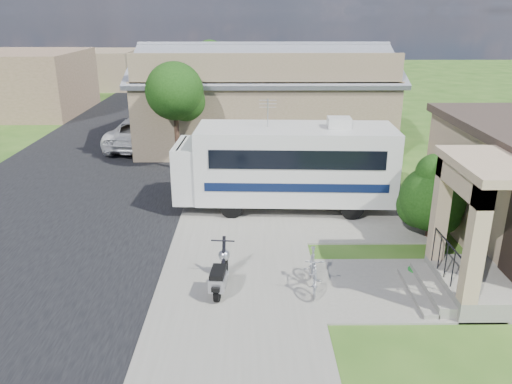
{
  "coord_description": "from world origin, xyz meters",
  "views": [
    {
      "loc": [
        -0.64,
        -11.74,
        6.49
      ],
      "look_at": [
        -0.5,
        2.5,
        1.3
      ],
      "focal_mm": 35.0,
      "sensor_mm": 36.0,
      "label": 1
    }
  ],
  "objects_px": {
    "van": "(163,103)",
    "garden_hose": "(415,273)",
    "shrub": "(434,195)",
    "scooter": "(220,274)",
    "motorhome": "(287,163)",
    "bicycle": "(313,272)",
    "pickup_truck": "(143,132)"
  },
  "relations": [
    {
      "from": "scooter",
      "to": "pickup_truck",
      "type": "distance_m",
      "value": 14.77
    },
    {
      "from": "shrub",
      "to": "van",
      "type": "distance_m",
      "value": 21.53
    },
    {
      "from": "motorhome",
      "to": "scooter",
      "type": "bearing_deg",
      "value": -107.24
    },
    {
      "from": "scooter",
      "to": "van",
      "type": "bearing_deg",
      "value": 108.27
    },
    {
      "from": "motorhome",
      "to": "bicycle",
      "type": "bearing_deg",
      "value": -84.66
    },
    {
      "from": "shrub",
      "to": "garden_hose",
      "type": "height_order",
      "value": "shrub"
    },
    {
      "from": "van",
      "to": "pickup_truck",
      "type": "bearing_deg",
      "value": -97.37
    },
    {
      "from": "pickup_truck",
      "to": "garden_hose",
      "type": "height_order",
      "value": "pickup_truck"
    },
    {
      "from": "motorhome",
      "to": "van",
      "type": "distance_m",
      "value": 17.45
    },
    {
      "from": "bicycle",
      "to": "garden_hose",
      "type": "distance_m",
      "value": 2.85
    },
    {
      "from": "shrub",
      "to": "garden_hose",
      "type": "bearing_deg",
      "value": -116.26
    },
    {
      "from": "shrub",
      "to": "scooter",
      "type": "bearing_deg",
      "value": -153.04
    },
    {
      "from": "motorhome",
      "to": "bicycle",
      "type": "relative_size",
      "value": 4.61
    },
    {
      "from": "scooter",
      "to": "van",
      "type": "height_order",
      "value": "van"
    },
    {
      "from": "motorhome",
      "to": "van",
      "type": "bearing_deg",
      "value": 115.48
    },
    {
      "from": "motorhome",
      "to": "garden_hose",
      "type": "relative_size",
      "value": 20.1
    },
    {
      "from": "van",
      "to": "garden_hose",
      "type": "distance_m",
      "value": 23.07
    },
    {
      "from": "motorhome",
      "to": "garden_hose",
      "type": "distance_m",
      "value": 5.88
    },
    {
      "from": "bicycle",
      "to": "scooter",
      "type": "bearing_deg",
      "value": -174.4
    },
    {
      "from": "pickup_truck",
      "to": "motorhome",
      "type": "bearing_deg",
      "value": 134.48
    },
    {
      "from": "motorhome",
      "to": "scooter",
      "type": "distance_m",
      "value": 6.01
    },
    {
      "from": "bicycle",
      "to": "pickup_truck",
      "type": "relative_size",
      "value": 0.29
    },
    {
      "from": "pickup_truck",
      "to": "garden_hose",
      "type": "xyz_separation_m",
      "value": [
        9.69,
        -13.24,
        -0.68
      ]
    },
    {
      "from": "bicycle",
      "to": "pickup_truck",
      "type": "distance_m",
      "value": 15.55
    },
    {
      "from": "scooter",
      "to": "garden_hose",
      "type": "relative_size",
      "value": 4.58
    },
    {
      "from": "bicycle",
      "to": "van",
      "type": "height_order",
      "value": "van"
    },
    {
      "from": "shrub",
      "to": "bicycle",
      "type": "bearing_deg",
      "value": -142.14
    },
    {
      "from": "motorhome",
      "to": "bicycle",
      "type": "xyz_separation_m",
      "value": [
        0.3,
        -5.47,
        -1.13
      ]
    },
    {
      "from": "scooter",
      "to": "van",
      "type": "xyz_separation_m",
      "value": [
        -4.92,
        21.58,
        0.41
      ]
    },
    {
      "from": "scooter",
      "to": "bicycle",
      "type": "relative_size",
      "value": 1.05
    },
    {
      "from": "motorhome",
      "to": "garden_hose",
      "type": "height_order",
      "value": "motorhome"
    },
    {
      "from": "motorhome",
      "to": "shrub",
      "type": "distance_m",
      "value": 4.86
    }
  ]
}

